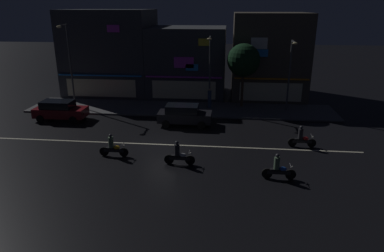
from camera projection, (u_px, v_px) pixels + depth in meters
ground_plane at (163, 145)px, 24.35m from camera, size 140.00×140.00×0.00m
lane_divider_stripe at (163, 145)px, 24.35m from camera, size 26.88×0.16×0.01m
sidewalk_far at (181, 109)px, 32.69m from camera, size 28.29×4.94×0.14m
storefront_left_block at (188, 62)px, 37.19m from camera, size 7.93×7.21×7.15m
storefront_center_block at (268, 55)px, 36.53m from camera, size 7.44×8.06×8.59m
storefront_right_block at (111, 52)px, 38.10m from camera, size 8.99×7.98×8.87m
streetlamp_west at (69, 60)px, 31.68m from camera, size 0.44×1.64×7.56m
streetlamp_mid at (210, 66)px, 31.39m from camera, size 0.44×1.64×6.58m
streetlamp_east at (290, 70)px, 30.51m from camera, size 0.44×1.64×6.32m
pedestrian_on_sidewalk at (210, 99)px, 32.59m from camera, size 0.34×0.34×1.83m
street_tree at (244, 60)px, 31.81m from camera, size 3.02×3.02×5.88m
parked_car_near_kerb at (60, 110)px, 29.42m from camera, size 4.30×1.98×1.67m
parked_car_trailing at (184, 115)px, 28.16m from camera, size 4.30×1.98×1.67m
motorcycle_lead at (113, 147)px, 22.29m from camera, size 1.90×0.60×1.52m
motorcycle_following at (278, 168)px, 19.33m from camera, size 1.90×0.60×1.52m
motorcycle_opposite_lane at (179, 155)px, 21.14m from camera, size 1.90×0.60×1.52m
motorcycle_trailing_far at (302, 138)px, 23.79m from camera, size 1.90×0.60×1.52m
traffic_cone at (186, 117)px, 29.43m from camera, size 0.36×0.36×0.55m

